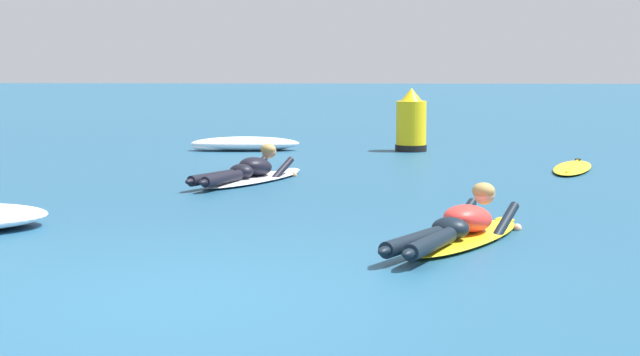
{
  "coord_description": "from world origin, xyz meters",
  "views": [
    {
      "loc": [
        1.42,
        -6.76,
        1.62
      ],
      "look_at": [
        0.77,
        4.25,
        0.32
      ],
      "focal_mm": 54.99,
      "sensor_mm": 36.0,
      "label": 1
    }
  ],
  "objects_px": {
    "surfer_far": "(250,173)",
    "channel_marker_buoy": "(411,125)",
    "drifting_surfboard": "(573,167)",
    "surfer_near": "(461,228)"
  },
  "relations": [
    {
      "from": "surfer_far",
      "to": "channel_marker_buoy",
      "type": "height_order",
      "value": "channel_marker_buoy"
    },
    {
      "from": "drifting_surfboard",
      "to": "channel_marker_buoy",
      "type": "height_order",
      "value": "channel_marker_buoy"
    },
    {
      "from": "drifting_surfboard",
      "to": "channel_marker_buoy",
      "type": "relative_size",
      "value": 1.95
    },
    {
      "from": "surfer_near",
      "to": "surfer_far",
      "type": "xyz_separation_m",
      "value": [
        -2.49,
        4.4,
        -0.01
      ]
    },
    {
      "from": "drifting_surfboard",
      "to": "channel_marker_buoy",
      "type": "bearing_deg",
      "value": 127.96
    },
    {
      "from": "surfer_near",
      "to": "channel_marker_buoy",
      "type": "xyz_separation_m",
      "value": [
        -0.14,
        9.24,
        0.34
      ]
    },
    {
      "from": "channel_marker_buoy",
      "to": "surfer_near",
      "type": "bearing_deg",
      "value": -89.13
    },
    {
      "from": "surfer_far",
      "to": "channel_marker_buoy",
      "type": "relative_size",
      "value": 2.22
    },
    {
      "from": "surfer_near",
      "to": "channel_marker_buoy",
      "type": "bearing_deg",
      "value": 90.87
    },
    {
      "from": "surfer_far",
      "to": "channel_marker_buoy",
      "type": "bearing_deg",
      "value": 64.11
    }
  ]
}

